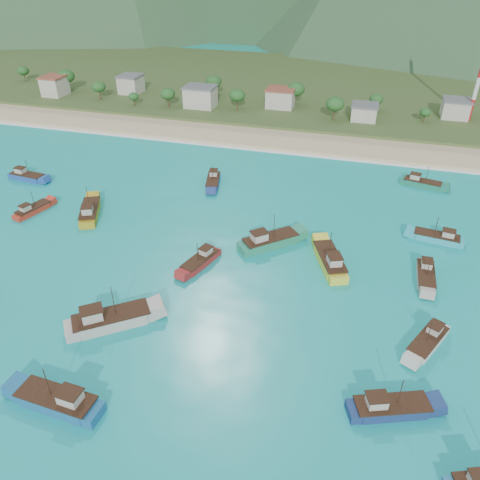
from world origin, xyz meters
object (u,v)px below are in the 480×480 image
(boat_15, at_px, (390,408))
(boat_17, at_px, (213,182))
(boat_8, at_px, (269,242))
(boat_9, at_px, (201,262))
(boat_11, at_px, (330,261))
(boat_16, at_px, (27,177))
(boat_24, at_px, (437,238))
(boat_6, at_px, (59,402))
(boat_23, at_px, (428,342))
(boat_13, at_px, (110,320))
(boat_12, at_px, (90,212))
(boat_3, at_px, (425,276))
(boat_18, at_px, (422,184))
(boat_25, at_px, (33,210))

(boat_15, xyz_separation_m, boat_17, (-41.99, 56.03, -0.09))
(boat_8, relative_size, boat_9, 1.18)
(boat_11, relative_size, boat_16, 1.23)
(boat_9, bearing_deg, boat_24, -136.52)
(boat_24, bearing_deg, boat_6, 145.79)
(boat_15, xyz_separation_m, boat_23, (5.23, 13.52, -0.12))
(boat_13, bearing_deg, boat_17, 143.57)
(boat_12, distance_m, boat_23, 70.78)
(boat_3, distance_m, boat_12, 68.30)
(boat_8, xyz_separation_m, boat_12, (-39.62, 1.09, -0.08))
(boat_18, xyz_separation_m, boat_23, (-1.45, -55.03, -0.02))
(boat_16, bearing_deg, boat_6, 45.06)
(boat_12, distance_m, boat_15, 71.19)
(boat_15, xyz_separation_m, boat_24, (8.58, 43.70, -0.10))
(boat_12, xyz_separation_m, boat_18, (69.15, 34.42, -0.20))
(boat_6, distance_m, boat_13, 15.14)
(boat_8, relative_size, boat_11, 0.93)
(boat_12, xyz_separation_m, boat_25, (-12.68, -2.19, -0.29))
(boat_3, height_order, boat_15, boat_15)
(boat_9, relative_size, boat_25, 1.06)
(boat_12, height_order, boat_24, boat_12)
(boat_17, relative_size, boat_25, 1.10)
(boat_13, distance_m, boat_16, 61.59)
(boat_13, distance_m, boat_15, 41.64)
(boat_13, height_order, boat_15, boat_13)
(boat_11, height_order, boat_13, boat_13)
(boat_24, bearing_deg, boat_15, 176.75)
(boat_3, height_order, boat_11, boat_11)
(boat_12, xyz_separation_m, boat_16, (-24.56, 11.88, -0.18))
(boat_9, bearing_deg, boat_17, -57.40)
(boat_25, bearing_deg, boat_18, 39.73)
(boat_6, bearing_deg, boat_25, 43.10)
(boat_23, bearing_deg, boat_3, -64.21)
(boat_8, bearing_deg, boat_24, 66.38)
(boat_6, relative_size, boat_25, 1.31)
(boat_11, distance_m, boat_17, 40.78)
(boat_3, xyz_separation_m, boat_17, (-47.70, 25.86, 0.03))
(boat_18, bearing_deg, boat_17, -62.73)
(boat_24, bearing_deg, boat_12, 105.53)
(boat_8, relative_size, boat_18, 1.15)
(boat_12, distance_m, boat_16, 27.28)
(boat_25, bearing_deg, boat_3, 14.37)
(boat_18, relative_size, boat_25, 1.10)
(boat_23, bearing_deg, boat_12, 10.50)
(boat_6, bearing_deg, boat_11, -32.62)
(boat_8, xyz_separation_m, boat_23, (28.08, -19.52, -0.30))
(boat_3, height_order, boat_16, boat_16)
(boat_16, relative_size, boat_17, 1.00)
(boat_23, bearing_deg, boat_16, 8.04)
(boat_3, height_order, boat_8, boat_8)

